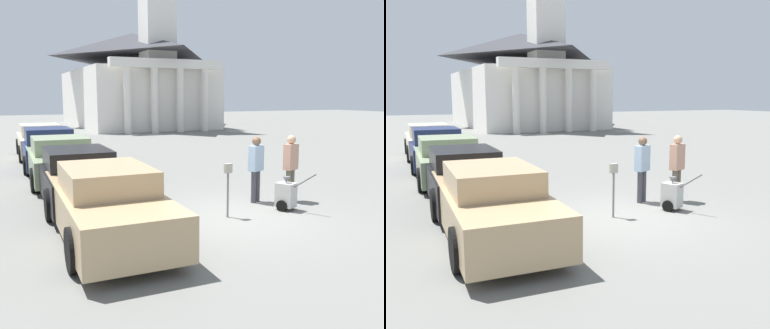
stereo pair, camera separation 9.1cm
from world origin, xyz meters
The scene contains 11 objects.
ground_plane centered at (0.00, 0.00, 0.00)m, with size 120.00×120.00×0.00m, color slate.
parked_car_tan centered at (-3.01, -0.06, 0.70)m, with size 2.02×5.14×1.47m.
parked_car_black centered at (-3.01, 3.08, 0.69)m, with size 2.00×5.04×1.46m.
parked_car_sage centered at (-3.01, 6.23, 0.70)m, with size 2.12×4.65×1.49m.
parked_car_navy centered at (-3.01, 9.45, 0.72)m, with size 2.13×4.98×1.57m.
parked_car_cream centered at (-3.01, 12.61, 0.72)m, with size 2.09×4.95×1.53m.
parking_meter centered at (-0.10, 0.12, 0.89)m, with size 0.18×0.09×1.28m.
person_worker centered at (1.29, 1.08, 1.00)m, with size 0.47×0.36×1.76m.
person_supervisor centered at (2.19, 0.78, 1.02)m, with size 0.47×0.35×1.78m.
equipment_cart centered at (1.54, 0.09, 0.39)m, with size 0.61×0.97×1.00m.
church centered at (7.42, 31.30, 4.90)m, with size 10.88×18.05×23.47m.
Camera 2 is at (-4.86, -8.36, 2.81)m, focal length 40.00 mm.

